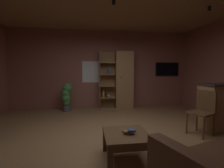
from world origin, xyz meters
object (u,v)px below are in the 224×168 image
Objects in this scene: table_book_1 at (127,131)px; wall_mounted_tv at (167,69)px; table_book_2 at (132,130)px; potted_floor_plant at (67,96)px; bookshelf_cabinet at (122,80)px; table_book_0 at (130,132)px; coffee_table at (126,138)px; dining_chair at (203,109)px.

table_book_1 is 4.49m from wall_mounted_tv.
potted_floor_plant reaches higher than table_book_2.
table_book_0 is (-0.57, -3.41, -0.59)m from bookshelf_cabinet.
bookshelf_cabinet is 3.55m from table_book_2.
dining_chair reaches higher than coffee_table.
bookshelf_cabinet reaches higher than table_book_0.
table_book_0 is 3.46m from potted_floor_plant.
table_book_2 is at bearing -99.20° from bookshelf_cabinet.
table_book_2 is (0.07, -0.05, 0.14)m from coffee_table.
bookshelf_cabinet is 2.96m from dining_chair.
table_book_1 is 0.07m from table_book_2.
bookshelf_cabinet is at bearing 80.47° from table_book_0.
potted_floor_plant is at bearing 111.80° from table_book_1.
dining_chair is at bearing 22.72° from table_book_0.
potted_floor_plant is at bearing 141.44° from dining_chair.
coffee_table is at bearing 123.93° from table_book_1.
dining_chair is (1.18, -2.67, -0.47)m from bookshelf_cabinet.
table_book_0 is at bearing 30.51° from table_book_1.
table_book_2 reaches higher than table_book_0.
wall_mounted_tv is (2.46, 3.63, 1.08)m from coffee_table.
bookshelf_cabinet is 1.97m from potted_floor_plant.
table_book_1 is at bearing -123.87° from wall_mounted_tv.
coffee_table is 1.97m from dining_chair.
wall_mounted_tv reaches higher than coffee_table.
table_book_2 is (0.05, -0.03, 0.02)m from table_book_1.
dining_chair reaches higher than table_book_2.
bookshelf_cabinet reaches higher than dining_chair.
wall_mounted_tv is at bearing 6.56° from bookshelf_cabinet.
bookshelf_cabinet is 18.98× the size of table_book_2.
bookshelf_cabinet is 3.50m from table_book_0.
wall_mounted_tv reaches higher than dining_chair.
dining_chair is (1.80, 0.76, 0.09)m from table_book_1.
potted_floor_plant is at bearing 111.72° from coffee_table.
table_book_0 is 1.91m from dining_chair.
potted_floor_plant is (-3.09, 2.46, -0.00)m from dining_chair.
table_book_1 is 3.47m from potted_floor_plant.
table_book_0 is 0.08m from table_book_2.
table_book_0 is at bearing -99.53° from bookshelf_cabinet.
wall_mounted_tv is (2.39, 3.68, 0.94)m from table_book_2.
bookshelf_cabinet reaches higher than coffee_table.
potted_floor_plant reaches higher than dining_chair.
potted_floor_plant is (-1.29, 3.22, 0.09)m from table_book_1.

